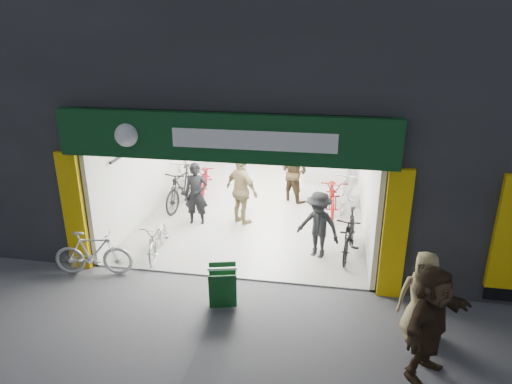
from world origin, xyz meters
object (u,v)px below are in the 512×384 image
(bike_left_front, at_px, (158,237))
(parked_bike, at_px, (93,253))
(pedestrian_near, at_px, (422,296))
(sandwich_board, at_px, (223,286))
(bike_right_front, at_px, (349,234))

(bike_left_front, xyz_separation_m, parked_bike, (-1.00, -1.09, 0.07))
(bike_left_front, relative_size, pedestrian_near, 1.01)
(parked_bike, height_order, sandwich_board, parked_bike)
(sandwich_board, bearing_deg, bike_left_front, 124.14)
(pedestrian_near, bearing_deg, sandwich_board, 179.61)
(bike_right_front, relative_size, sandwich_board, 2.26)
(bike_right_front, bearing_deg, pedestrian_near, -59.31)
(bike_left_front, height_order, parked_bike, parked_bike)
(bike_right_front, height_order, parked_bike, bike_right_front)
(parked_bike, bearing_deg, bike_left_front, -51.20)
(bike_left_front, relative_size, parked_bike, 0.97)
(bike_left_front, distance_m, sandwich_board, 2.63)
(sandwich_board, bearing_deg, pedestrian_near, -18.61)
(bike_right_front, distance_m, sandwich_board, 3.39)
(bike_right_front, bearing_deg, parked_bike, -152.97)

